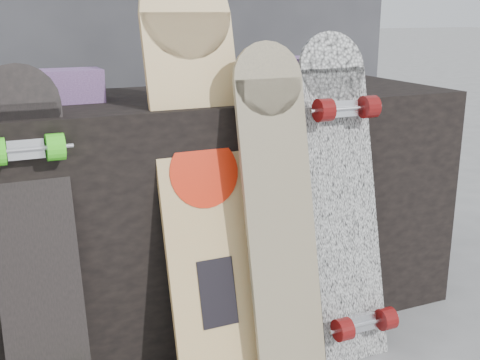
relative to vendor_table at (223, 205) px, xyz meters
name	(u,v)px	position (x,y,z in m)	size (l,w,h in m)	color
vendor_table	(223,205)	(0.00, 0.00, 0.00)	(1.60, 0.60, 0.80)	black
booth	(150,4)	(0.00, 0.85, 0.70)	(2.40, 0.22, 2.20)	#343439
merch_box_purple	(72,86)	(-0.50, 0.01, 0.45)	(0.18, 0.12, 0.10)	#513165
merch_box_small	(300,75)	(0.25, -0.09, 0.46)	(0.14, 0.14, 0.12)	#513165
merch_box_flat	(261,80)	(0.19, 0.08, 0.43)	(0.22, 0.10, 0.06)	#D1B78C
longboard_geisha	(202,166)	(-0.19, -0.30, 0.24)	(0.28, 0.35, 1.20)	#C9BB87
longboard_celtic	(279,205)	(0.00, -0.42, 0.13)	(0.22, 0.24, 0.99)	beige
longboard_cascadia	(345,194)	(0.25, -0.39, 0.12)	(0.23, 0.31, 1.01)	white
skateboard_dark	(36,245)	(-0.67, -0.35, 0.09)	(0.21, 0.32, 0.94)	black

